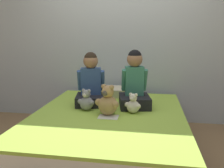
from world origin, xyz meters
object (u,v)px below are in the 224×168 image
Objects in this scene: teddy_bear_held_by_left_child at (86,101)px; pillow_at_headboard at (118,92)px; child_on_right at (134,84)px; teddy_bear_held_by_right_child at (133,105)px; bed at (109,133)px; child_on_left at (91,83)px; teddy_bear_between_children at (108,102)px; sign_card at (108,117)px.

pillow_at_headboard is (0.27, 0.71, -0.05)m from teddy_bear_held_by_left_child.
teddy_bear_held_by_right_child is at bearing -99.50° from child_on_right.
teddy_bear_held_by_right_child is (0.26, 0.06, 0.33)m from bed.
child_on_left is 0.47m from teddy_bear_between_children.
child_on_right is at bearing 110.78° from teddy_bear_held_by_right_child.
pillow_at_headboard is at bearing 49.11° from child_on_left.
child_on_left is 1.12× the size of pillow_at_headboard.
teddy_bear_held_by_left_child is at bearing -162.17° from teddy_bear_held_by_right_child.
teddy_bear_held_by_right_child is 0.39× the size of pillow_at_headboard.
teddy_bear_between_children is at bearing -90.21° from pillow_at_headboard.
teddy_bear_held_by_left_child reaches higher than bed.
teddy_bear_between_children is (-0.27, -0.10, 0.04)m from teddy_bear_held_by_right_child.
sign_card reaches higher than bed.
teddy_bear_held_by_right_child is 0.29m from teddy_bear_between_children.
bed is 0.27m from sign_card.
bed is at bearing 104.54° from teddy_bear_between_children.
teddy_bear_held_by_right_child is at bearing 11.30° from teddy_bear_held_by_left_child.
bed is at bearing -2.46° from teddy_bear_held_by_left_child.
teddy_bear_held_by_left_child is 1.18× the size of sign_card.
sign_card is at bearing -21.04° from teddy_bear_held_by_left_child.
child_on_left reaches higher than sign_card.
bed is 9.39× the size of sign_card.
teddy_bear_held_by_left_child is 0.74× the size of teddy_bear_between_children.
sign_card is (0.29, -0.20, -0.10)m from teddy_bear_held_by_left_child.
child_on_right is at bearing -10.32° from child_on_left.
child_on_right reaches higher than sign_card.
child_on_left is at bearing 130.72° from bed.
pillow_at_headboard is (0.27, 0.47, -0.21)m from child_on_left.
teddy_bear_held_by_left_child reaches higher than pillow_at_headboard.
teddy_bear_held_by_left_child is 0.29m from teddy_bear_between_children.
sign_card is at bearing -55.61° from teddy_bear_between_children.
child_on_right is 3.23× the size of sign_card.
teddy_bear_between_children is (0.27, -0.12, 0.04)m from teddy_bear_held_by_left_child.
sign_card is at bearing -88.81° from pillow_at_headboard.
teddy_bear_held_by_left_child is at bearing -99.31° from child_on_left.
teddy_bear_held_by_left_child is at bearing -165.71° from child_on_right.
child_on_right is 2.04× the size of teddy_bear_between_children.
teddy_bear_between_children reaches higher than pillow_at_headboard.
child_on_left is 1.94× the size of teddy_bear_between_children.
teddy_bear_between_children is (0.27, -0.36, -0.12)m from child_on_left.
teddy_bear_held_by_left_child is at bearing 145.88° from sign_card.
child_on_left is at bearing 104.28° from teddy_bear_held_by_left_child.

